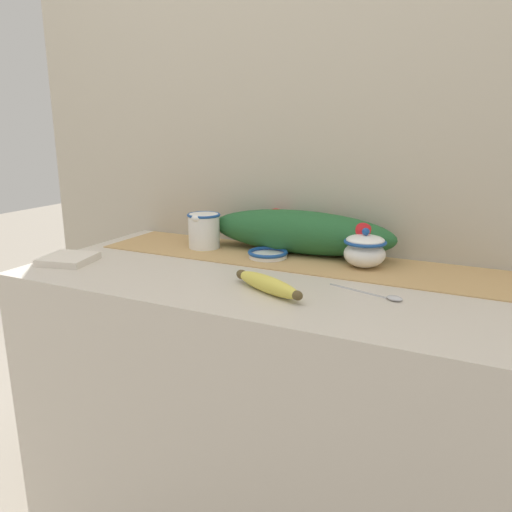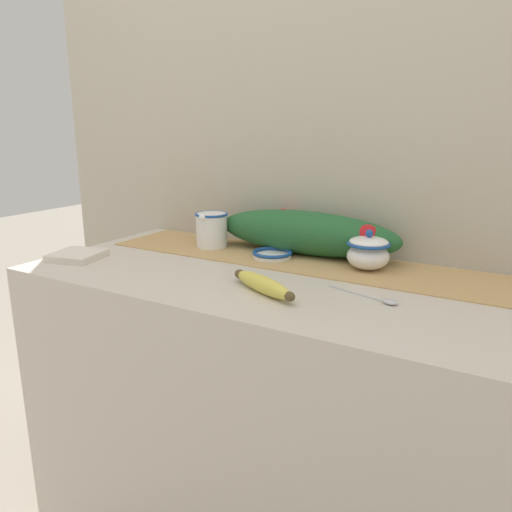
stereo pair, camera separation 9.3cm
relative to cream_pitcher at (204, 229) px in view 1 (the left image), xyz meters
name	(u,v)px [view 1 (the left image)]	position (x,y,z in m)	size (l,w,h in m)	color
countertop	(265,428)	(0.28, -0.17, -0.51)	(1.24, 0.60, 0.90)	beige
back_wall	(312,147)	(0.28, 0.16, 0.24)	(2.04, 0.04, 2.40)	#B7AD99
table_runner	(290,258)	(0.28, 0.00, -0.06)	(1.14, 0.26, 0.00)	tan
cream_pitcher	(204,229)	(0.00, 0.00, 0.00)	(0.10, 0.12, 0.11)	white
sugar_bowl	(365,250)	(0.49, 0.00, -0.01)	(0.11, 0.11, 0.11)	white
small_dish	(268,254)	(0.23, -0.03, -0.05)	(0.11, 0.11, 0.02)	white
banana	(267,284)	(0.35, -0.29, -0.04)	(0.21, 0.13, 0.04)	#DBCC4C
spoon	(388,297)	(0.60, -0.22, -0.06)	(0.18, 0.07, 0.01)	#B7B7BC
napkin_stack	(68,259)	(-0.25, -0.30, -0.05)	(0.13, 0.13, 0.02)	silver
poinsettia_garland	(299,231)	(0.29, 0.06, 0.01)	(0.56, 0.14, 0.13)	#235B2D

